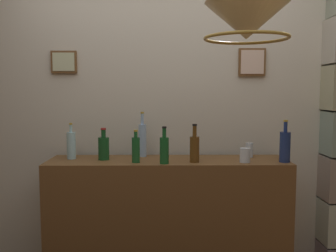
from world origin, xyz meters
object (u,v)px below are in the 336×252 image
object	(u,v)px
glass_tumbler_rocks	(245,155)
pendant_lamp	(247,22)
liquor_bottle_vermouth	(104,147)
liquor_bottle_vodka	(142,139)
liquor_bottle_rye	(164,149)
liquor_bottle_sherry	(195,148)
glass_tumbler_highball	(249,150)
liquor_bottle_scotch	(136,149)
liquor_bottle_gin	(71,145)
liquor_bottle_tequila	(285,146)

from	to	relation	value
glass_tumbler_rocks	pendant_lamp	xyz separation A→B (m)	(-0.16, -0.71, 0.78)
liquor_bottle_vermouth	liquor_bottle_vodka	xyz separation A→B (m)	(0.27, 0.13, 0.04)
liquor_bottle_rye	pendant_lamp	distance (m)	1.07
liquor_bottle_rye	glass_tumbler_rocks	world-z (taller)	liquor_bottle_rye
glass_tumbler_rocks	pendant_lamp	world-z (taller)	pendant_lamp
liquor_bottle_vodka	glass_tumbler_rocks	xyz separation A→B (m)	(0.73, -0.24, -0.08)
liquor_bottle_sherry	glass_tumbler_highball	size ratio (longest dim) A/B	2.49
pendant_lamp	liquor_bottle_vodka	bearing A→B (deg)	120.82
liquor_bottle_scotch	glass_tumbler_highball	bearing A→B (deg)	13.72
liquor_bottle_gin	liquor_bottle_rye	size ratio (longest dim) A/B	1.03
liquor_bottle_tequila	glass_tumbler_highball	distance (m)	0.29
liquor_bottle_sherry	liquor_bottle_scotch	bearing A→B (deg)	-179.11
liquor_bottle_scotch	liquor_bottle_rye	world-z (taller)	liquor_bottle_rye
liquor_bottle_gin	pendant_lamp	xyz separation A→B (m)	(1.08, -0.86, 0.73)
liquor_bottle_gin	pendant_lamp	world-z (taller)	pendant_lamp
liquor_bottle_rye	glass_tumbler_rocks	size ratio (longest dim) A/B	2.56
liquor_bottle_vodka	liquor_bottle_scotch	world-z (taller)	liquor_bottle_vodka
liquor_bottle_scotch	liquor_bottle_rye	xyz separation A→B (m)	(0.20, -0.04, 0.01)
liquor_bottle_scotch	pendant_lamp	size ratio (longest dim) A/B	0.37
liquor_bottle_tequila	liquor_bottle_vodka	size ratio (longest dim) A/B	0.87
liquor_bottle_sherry	liquor_bottle_vodka	world-z (taller)	liquor_bottle_vodka
liquor_bottle_gin	glass_tumbler_highball	size ratio (longest dim) A/B	2.45
pendant_lamp	liquor_bottle_vermouth	bearing A→B (deg)	135.70
liquor_bottle_vermouth	pendant_lamp	bearing A→B (deg)	-44.30
liquor_bottle_gin	pendant_lamp	distance (m)	1.56
liquor_bottle_rye	liquor_bottle_vermouth	bearing A→B (deg)	161.04
liquor_bottle_tequila	glass_tumbler_highball	world-z (taller)	liquor_bottle_tequila
liquor_bottle_vermouth	liquor_bottle_scotch	distance (m)	0.26
liquor_bottle_tequila	liquor_bottle_vermouth	xyz separation A→B (m)	(-1.28, 0.10, -0.02)
liquor_bottle_vodka	liquor_bottle_scotch	xyz separation A→B (m)	(-0.03, -0.24, -0.04)
pendant_lamp	liquor_bottle_sherry	bearing A→B (deg)	104.89
liquor_bottle_vermouth	glass_tumbler_highball	bearing A→B (deg)	5.08
liquor_bottle_tequila	liquor_bottle_sherry	world-z (taller)	liquor_bottle_tequila
liquor_bottle_scotch	liquor_bottle_rye	bearing A→B (deg)	-12.03
liquor_bottle_rye	pendant_lamp	xyz separation A→B (m)	(0.40, -0.67, 0.73)
liquor_bottle_gin	liquor_bottle_rye	distance (m)	0.71
liquor_bottle_tequila	liquor_bottle_vodka	world-z (taller)	liquor_bottle_vodka
liquor_bottle_vermouth	liquor_bottle_rye	xyz separation A→B (m)	(0.44, -0.15, 0.01)
liquor_bottle_sherry	liquor_bottle_scotch	distance (m)	0.41
liquor_bottle_vermouth	liquor_bottle_sherry	xyz separation A→B (m)	(0.65, -0.10, 0.01)
liquor_bottle_gin	liquor_bottle_sherry	bearing A→B (deg)	-8.93
liquor_bottle_scotch	glass_tumbler_highball	world-z (taller)	liquor_bottle_scotch
liquor_bottle_scotch	glass_tumbler_rocks	bearing A→B (deg)	-0.04
liquor_bottle_tequila	liquor_bottle_rye	size ratio (longest dim) A/B	1.16
liquor_bottle_rye	pendant_lamp	bearing A→B (deg)	-59.02
glass_tumbler_highball	pendant_lamp	size ratio (longest dim) A/B	0.17
liquor_bottle_sherry	liquor_bottle_scotch	world-z (taller)	liquor_bottle_sherry
liquor_bottle_gin	liquor_bottle_vodka	bearing A→B (deg)	10.20
liquor_bottle_vermouth	liquor_bottle_scotch	xyz separation A→B (m)	(0.24, -0.11, 0.01)
liquor_bottle_gin	glass_tumbler_highball	distance (m)	1.32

